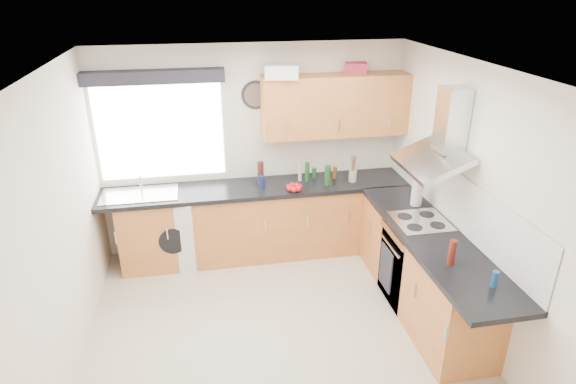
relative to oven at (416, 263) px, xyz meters
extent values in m
plane|color=beige|center=(-1.50, -0.30, -0.42)|extent=(3.60, 3.60, 0.00)
cube|color=white|center=(-1.50, -0.30, 2.08)|extent=(3.60, 3.60, 0.02)
cube|color=silver|center=(-1.50, 1.50, 0.82)|extent=(3.60, 0.02, 2.50)
cube|color=silver|center=(-1.50, -2.10, 0.82)|extent=(3.60, 0.02, 2.50)
cube|color=silver|center=(-3.30, -0.30, 0.82)|extent=(0.02, 3.60, 2.50)
cube|color=silver|center=(0.30, -0.30, 0.82)|extent=(0.02, 3.60, 2.50)
cube|color=silver|center=(-2.55, 1.49, 1.12)|extent=(1.40, 0.02, 1.10)
cube|color=black|center=(-2.55, 1.40, 1.76)|extent=(1.50, 0.18, 0.14)
cube|color=white|center=(0.29, 0.00, 0.75)|extent=(0.01, 3.00, 0.54)
cube|color=#A9602D|center=(-1.60, 1.21, 0.01)|extent=(3.00, 0.58, 0.86)
cube|color=#A9602D|center=(0.00, 1.20, 0.01)|extent=(0.60, 0.60, 0.86)
cube|color=#A9602D|center=(0.01, -0.15, 0.01)|extent=(0.58, 2.10, 0.86)
cube|color=black|center=(-1.50, 1.20, 0.46)|extent=(3.60, 0.62, 0.05)
cube|color=black|center=(0.00, -0.30, 0.46)|extent=(0.62, 2.42, 0.05)
cube|color=black|center=(0.00, 0.00, 0.00)|extent=(0.56, 0.58, 0.85)
cube|color=silver|center=(0.00, 0.00, 0.49)|extent=(0.52, 0.52, 0.01)
cube|color=#A9602D|center=(-0.55, 1.32, 1.38)|extent=(1.70, 0.35, 0.70)
cube|color=silver|center=(-2.50, 1.22, 0.01)|extent=(0.70, 0.68, 0.86)
cylinder|color=black|center=(-1.45, 1.48, 1.50)|extent=(0.33, 0.04, 0.33)
cube|color=silver|center=(-1.20, 1.22, 1.80)|extent=(0.39, 0.30, 0.15)
cube|color=#B42A40|center=(-0.30, 1.42, 1.78)|extent=(0.29, 0.26, 0.11)
cylinder|color=gray|center=(-0.35, 1.14, 0.55)|extent=(0.11, 0.11, 0.13)
cylinder|color=silver|center=(0.12, 0.39, 0.61)|extent=(0.13, 0.13, 0.26)
cylinder|color=#174018|center=(-0.68, 1.09, 0.60)|extent=(0.07, 0.07, 0.24)
cylinder|color=#18431C|center=(-0.89, 1.24, 0.60)|extent=(0.05, 0.05, 0.24)
cylinder|color=#1C5025|center=(-0.78, 1.32, 0.55)|extent=(0.05, 0.05, 0.13)
cylinder|color=#B2A698|center=(-0.97, 1.28, 0.59)|extent=(0.04, 0.04, 0.20)
cylinder|color=brown|center=(-0.54, 1.28, 0.55)|extent=(0.06, 0.06, 0.14)
cylinder|color=#131B42|center=(-1.45, 1.17, 0.55)|extent=(0.08, 0.08, 0.14)
cylinder|color=#3E1B16|center=(-1.44, 1.31, 0.61)|extent=(0.07, 0.07, 0.26)
cylinder|color=#571912|center=(-0.09, -0.77, 0.60)|extent=(0.06, 0.06, 0.23)
cylinder|color=navy|center=(0.09, -1.14, 0.56)|extent=(0.05, 0.05, 0.14)
camera|label=1|loc=(-2.09, -3.95, 2.72)|focal=30.00mm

